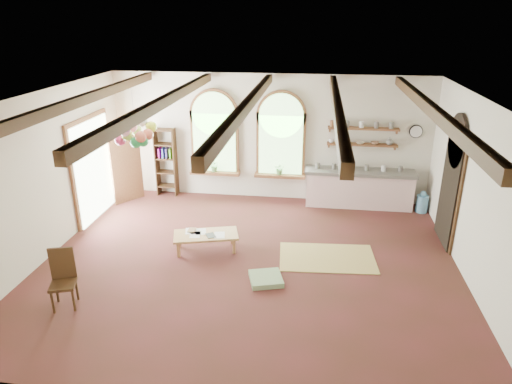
% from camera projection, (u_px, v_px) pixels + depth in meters
% --- Properties ---
extents(floor, '(8.00, 8.00, 0.00)m').
position_uv_depth(floor, '(249.00, 263.00, 8.90)').
color(floor, '#542322').
rests_on(floor, ground).
extents(ceiling_beams, '(6.20, 6.80, 0.18)m').
position_uv_depth(ceiling_beams, '(248.00, 104.00, 7.77)').
color(ceiling_beams, '#3E2513').
rests_on(ceiling_beams, ceiling).
extents(window_left, '(1.30, 0.28, 2.20)m').
position_uv_depth(window_left, '(214.00, 136.00, 11.64)').
color(window_left, brown).
rests_on(window_left, floor).
extents(window_right, '(1.30, 0.28, 2.20)m').
position_uv_depth(window_right, '(281.00, 138.00, 11.42)').
color(window_right, brown).
rests_on(window_right, floor).
extents(left_doorway, '(0.10, 1.90, 2.50)m').
position_uv_depth(left_doorway, '(93.00, 169.00, 10.63)').
color(left_doorway, brown).
rests_on(left_doorway, floor).
extents(right_doorway, '(0.10, 1.30, 2.40)m').
position_uv_depth(right_doorway, '(449.00, 193.00, 9.38)').
color(right_doorway, black).
rests_on(right_doorway, floor).
extents(kitchen_counter, '(2.68, 0.62, 0.94)m').
position_uv_depth(kitchen_counter, '(359.00, 188.00, 11.39)').
color(kitchen_counter, beige).
rests_on(kitchen_counter, floor).
extents(wall_shelf_lower, '(1.70, 0.24, 0.04)m').
position_uv_depth(wall_shelf_lower, '(362.00, 144.00, 11.16)').
color(wall_shelf_lower, brown).
rests_on(wall_shelf_lower, wall_back).
extents(wall_shelf_upper, '(1.70, 0.24, 0.04)m').
position_uv_depth(wall_shelf_upper, '(363.00, 128.00, 11.01)').
color(wall_shelf_upper, brown).
rests_on(wall_shelf_upper, wall_back).
extents(wall_clock, '(0.32, 0.04, 0.32)m').
position_uv_depth(wall_clock, '(416.00, 131.00, 10.94)').
color(wall_clock, black).
rests_on(wall_clock, wall_back).
extents(bookshelf, '(0.53, 0.32, 1.80)m').
position_uv_depth(bookshelf, '(166.00, 162.00, 11.97)').
color(bookshelf, '#3E2513').
rests_on(bookshelf, floor).
extents(coffee_table, '(1.40, 0.91, 0.37)m').
position_uv_depth(coffee_table, '(206.00, 236.00, 9.27)').
color(coffee_table, '#A68C4C').
rests_on(coffee_table, floor).
extents(side_chair, '(0.50, 0.50, 1.00)m').
position_uv_depth(side_chair, '(64.00, 290.00, 7.50)').
color(side_chair, '#3E2513').
rests_on(side_chair, floor).
extents(floor_mat, '(1.95, 1.29, 0.02)m').
position_uv_depth(floor_mat, '(327.00, 258.00, 9.07)').
color(floor_mat, tan).
rests_on(floor_mat, floor).
extents(floor_cushion, '(0.70, 0.70, 0.10)m').
position_uv_depth(floor_cushion, '(266.00, 279.00, 8.27)').
color(floor_cushion, gray).
rests_on(floor_cushion, floor).
extents(water_jug_a, '(0.30, 0.30, 0.58)m').
position_uv_depth(water_jug_a, '(397.00, 198.00, 11.35)').
color(water_jug_a, '#5693B9').
rests_on(water_jug_a, floor).
extents(water_jug_b, '(0.28, 0.28, 0.54)m').
position_uv_depth(water_jug_b, '(422.00, 203.00, 11.11)').
color(water_jug_b, '#5693B9').
rests_on(water_jug_b, floor).
extents(balloon_cluster, '(0.82, 0.85, 1.14)m').
position_uv_depth(balloon_cluster, '(135.00, 132.00, 9.09)').
color(balloon_cluster, silver).
rests_on(balloon_cluster, floor).
extents(table_book, '(0.16, 0.23, 0.02)m').
position_uv_depth(table_book, '(188.00, 230.00, 9.40)').
color(table_book, olive).
rests_on(table_book, coffee_table).
extents(tablet, '(0.26, 0.29, 0.01)m').
position_uv_depth(tablet, '(211.00, 235.00, 9.17)').
color(tablet, black).
rests_on(tablet, coffee_table).
extents(potted_plant_left, '(0.27, 0.23, 0.30)m').
position_uv_depth(potted_plant_left, '(215.00, 166.00, 11.82)').
color(potted_plant_left, '#598C4C').
rests_on(potted_plant_left, window_left).
extents(potted_plant_right, '(0.27, 0.23, 0.30)m').
position_uv_depth(potted_plant_right, '(280.00, 169.00, 11.61)').
color(potted_plant_right, '#598C4C').
rests_on(potted_plant_right, window_right).
extents(shelf_cup_a, '(0.12, 0.10, 0.10)m').
position_uv_depth(shelf_cup_a, '(331.00, 141.00, 11.23)').
color(shelf_cup_a, white).
rests_on(shelf_cup_a, wall_shelf_lower).
extents(shelf_cup_b, '(0.10, 0.10, 0.09)m').
position_uv_depth(shelf_cup_b, '(346.00, 141.00, 11.19)').
color(shelf_cup_b, beige).
rests_on(shelf_cup_b, wall_shelf_lower).
extents(shelf_bowl_a, '(0.22, 0.22, 0.05)m').
position_uv_depth(shelf_bowl_a, '(360.00, 143.00, 11.15)').
color(shelf_bowl_a, beige).
rests_on(shelf_bowl_a, wall_shelf_lower).
extents(shelf_bowl_b, '(0.20, 0.20, 0.06)m').
position_uv_depth(shelf_bowl_b, '(375.00, 143.00, 11.10)').
color(shelf_bowl_b, '#8C664C').
rests_on(shelf_bowl_b, wall_shelf_lower).
extents(shelf_vase, '(0.18, 0.18, 0.19)m').
position_uv_depth(shelf_vase, '(390.00, 141.00, 11.04)').
color(shelf_vase, slate).
rests_on(shelf_vase, wall_shelf_lower).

